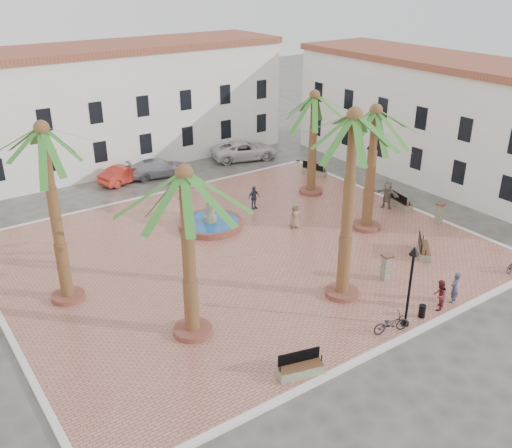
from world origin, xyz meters
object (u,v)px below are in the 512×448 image
Objects in this scene: bollard_e at (440,213)px; cyclist_a at (455,288)px; bollard_se at (386,267)px; pedestrian_north at (183,207)px; bench_ne at (314,171)px; fountain at (210,223)px; bench_s at (301,369)px; bench_se at (423,250)px; bench_e at (400,203)px; pedestrian_fountain_a at (295,215)px; bollard_n at (185,187)px; palm_sw at (185,195)px; cyclist_b at (440,295)px; palm_nw at (45,148)px; car_white at (244,150)px; palm_ne at (314,108)px; litter_bin at (422,311)px; pedestrian_east at (387,195)px; lamppost_s at (411,273)px; car_silver at (159,168)px; palm_e at (375,126)px; pedestrian_fountain_b at (254,197)px; lamppost_e at (368,160)px; palm_s at (353,137)px; car_red at (124,174)px; bicycle_a at (391,323)px.

bollard_e is 0.86× the size of cyclist_a.
bollard_se is at bearing -159.35° from bollard_e.
bollard_se is at bearing -135.87° from pedestrian_north.
fountain is at bearing 91.05° from bench_ne.
bench_se is (12.27, 4.12, 0.01)m from bench_s.
bench_e is 1.53× the size of bollard_e.
fountain is at bearing 146.96° from pedestrian_fountain_a.
palm_sw is at bearing -117.35° from bollard_n.
cyclist_b is at bearing -25.52° from palm_sw.
palm_nw reaches higher than bollard_n.
car_white reaches higher than bollard_n.
palm_ne is 11.76× the size of litter_bin.
bollard_e is at bearing -15.38° from bench_se.
bollard_n is 0.84× the size of pedestrian_fountain_a.
bench_ne is 1.28× the size of pedestrian_north.
fountain is 6.35× the size of litter_bin.
palm_ne is at bearing 67.79° from bollard_se.
pedestrian_east is at bearing -65.42° from palm_ne.
bench_e is 1.31× the size of cyclist_a.
palm_nw is 25.03m from car_white.
bench_e is at bearing -139.71° from cyclist_a.
lamppost_s is 0.72× the size of car_white.
palm_sw reaches higher than litter_bin.
pedestrian_north reaches higher than bollard_e.
palm_ne reaches higher than car_silver.
palm_ne is 4.62× the size of cyclist_a.
litter_bin is at bearing -94.15° from pedestrian_fountain_a.
palm_e is (7.88, -5.70, 6.25)m from fountain.
lamppost_s is at bearing -43.00° from palm_nw.
palm_e is 4.88× the size of cyclist_a.
bench_e reaches higher than bench_se.
bollard_e is at bearing -69.88° from palm_ne.
palm_nw is at bearing -166.88° from pedestrian_fountain_b.
lamppost_e is 8.23m from pedestrian_fountain_a.
bollard_se is (2.91, -0.16, -7.37)m from palm_s.
car_white is at bearing 68.37° from palm_s.
lamppost_s reaches higher than cyclist_b.
bench_e is 11.90m from cyclist_a.
cyclist_b is at bearing -14.05° from cyclist_a.
lamppost_e is (10.36, 12.89, -0.24)m from lamppost_s.
bollard_se reaches higher than bollard_e.
car_red is (-5.11, 25.30, -0.25)m from cyclist_b.
palm_ne is 5.41m from lamppost_e.
bollard_se reaches higher than car_white.
bicycle_a is at bearing -104.77° from pedestrian_fountain_b.
pedestrian_fountain_a reaches higher than bench_s.
cyclist_b is 0.38× the size of car_red.
bench_ne is 16.41m from bollard_se.
cyclist_a is (-2.74, -4.14, 0.50)m from bench_se.
pedestrian_fountain_b is at bearing -115.99° from cyclist_b.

